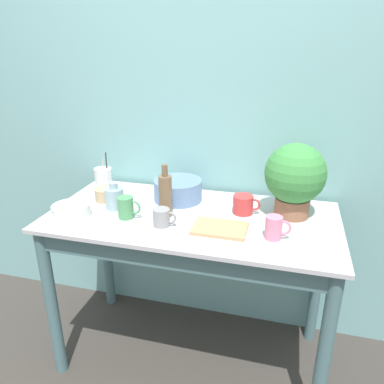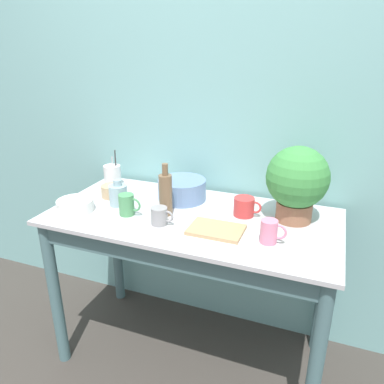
{
  "view_description": "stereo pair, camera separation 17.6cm",
  "coord_description": "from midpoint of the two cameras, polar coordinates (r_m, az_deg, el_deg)",
  "views": [
    {
      "loc": [
        0.42,
        -1.24,
        1.63
      ],
      "look_at": [
        0.0,
        0.34,
        0.98
      ],
      "focal_mm": 35.0,
      "sensor_mm": 36.0,
      "label": 1
    },
    {
      "loc": [
        0.59,
        -1.19,
        1.63
      ],
      "look_at": [
        0.0,
        0.34,
        0.98
      ],
      "focal_mm": 35.0,
      "sensor_mm": 36.0,
      "label": 2
    }
  ],
  "objects": [
    {
      "name": "bowl_small_tan",
      "position": [
        2.04,
        -9.74,
        0.1
      ],
      "size": [
        0.11,
        0.11,
        0.06
      ],
      "color": "tan",
      "rests_on": "counter_table"
    },
    {
      "name": "potted_plant",
      "position": [
        1.78,
        18.5,
        1.59
      ],
      "size": [
        0.28,
        0.28,
        0.35
      ],
      "color": "#8C5B42",
      "rests_on": "counter_table"
    },
    {
      "name": "mug_grey",
      "position": [
        1.7,
        -2.0,
        -3.73
      ],
      "size": [
        0.11,
        0.08,
        0.08
      ],
      "color": "gray",
      "rests_on": "counter_table"
    },
    {
      "name": "mug_red",
      "position": [
        1.82,
        10.76,
        -2.27
      ],
      "size": [
        0.13,
        0.1,
        0.09
      ],
      "color": "#C63838",
      "rests_on": "counter_table"
    },
    {
      "name": "bottle_tall",
      "position": [
        1.78,
        -1.21,
        -0.32
      ],
      "size": [
        0.06,
        0.06,
        0.26
      ],
      "color": "brown",
      "rests_on": "counter_table"
    },
    {
      "name": "utensil_cup",
      "position": [
        2.19,
        -9.78,
        2.45
      ],
      "size": [
        0.1,
        0.1,
        0.21
      ],
      "color": "silver",
      "rests_on": "counter_table"
    },
    {
      "name": "counter_table",
      "position": [
        1.86,
        2.44,
        -8.55
      ],
      "size": [
        1.39,
        0.69,
        0.86
      ],
      "color": "slate",
      "rests_on": "ground_plane"
    },
    {
      "name": "mug_green",
      "position": [
        1.8,
        -7.13,
        -1.98
      ],
      "size": [
        0.11,
        0.07,
        0.1
      ],
      "color": "#4C935B",
      "rests_on": "counter_table"
    },
    {
      "name": "bottle_short",
      "position": [
        1.92,
        -8.62,
        -0.46
      ],
      "size": [
        0.09,
        0.09,
        0.14
      ],
      "color": "#93B2BC",
      "rests_on": "counter_table"
    },
    {
      "name": "wall_back",
      "position": [
        2.07,
        6.53,
        9.5
      ],
      "size": [
        6.0,
        0.05,
        2.4
      ],
      "color": "#7AB2B2",
      "rests_on": "ground_plane"
    },
    {
      "name": "bowl_small_enamel_white",
      "position": [
        1.9,
        -14.87,
        -2.05
      ],
      "size": [
        0.18,
        0.18,
        0.06
      ],
      "color": "silver",
      "rests_on": "counter_table"
    },
    {
      "name": "tray_board",
      "position": [
        1.66,
        6.74,
        -5.8
      ],
      "size": [
        0.24,
        0.17,
        0.02
      ],
      "color": "tan",
      "rests_on": "counter_table"
    },
    {
      "name": "bowl_wash_large",
      "position": [
        1.97,
        1.02,
        0.34
      ],
      "size": [
        0.25,
        0.25,
        0.11
      ],
      "color": "#6684B2",
      "rests_on": "counter_table"
    },
    {
      "name": "mug_pink",
      "position": [
        1.6,
        14.88,
        -5.92
      ],
      "size": [
        0.11,
        0.07,
        0.1
      ],
      "color": "pink",
      "rests_on": "counter_table"
    }
  ]
}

